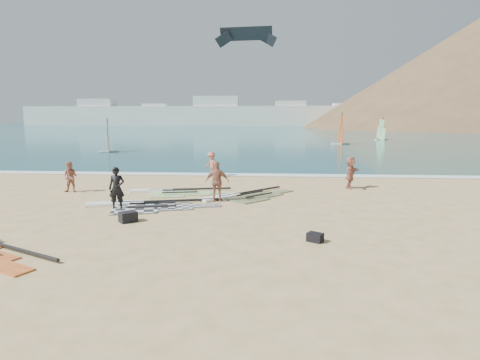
# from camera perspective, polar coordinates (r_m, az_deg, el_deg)

# --- Properties ---
(ground) EXTENTS (300.00, 300.00, 0.00)m
(ground) POSITION_cam_1_polar(r_m,az_deg,el_deg) (15.25, -3.50, -6.05)
(ground) COLOR #D8B07E
(ground) RESTS_ON ground
(sea) EXTENTS (300.00, 240.00, 0.06)m
(sea) POSITION_cam_1_polar(r_m,az_deg,el_deg) (146.66, 3.53, 7.49)
(sea) COLOR #0B5050
(sea) RESTS_ON ground
(surf_line) EXTENTS (300.00, 1.20, 0.04)m
(surf_line) POSITION_cam_1_polar(r_m,az_deg,el_deg) (27.25, -0.01, 0.68)
(surf_line) COLOR white
(surf_line) RESTS_ON ground
(far_town) EXTENTS (160.00, 8.00, 12.00)m
(far_town) POSITION_cam_1_polar(r_m,az_deg,el_deg) (165.54, -1.89, 9.23)
(far_town) COLOR white
(far_town) RESTS_ON ground
(rig_grey) EXTENTS (6.19, 3.21, 0.20)m
(rig_grey) POSITION_cam_1_polar(r_m,az_deg,el_deg) (18.40, -13.76, -3.51)
(rig_grey) COLOR #262729
(rig_grey) RESTS_ON ground
(rig_green) EXTENTS (5.45, 2.69, 0.20)m
(rig_green) POSITION_cam_1_polar(r_m,az_deg,el_deg) (21.31, -9.71, -1.68)
(rig_green) COLOR #63B324
(rig_green) RESTS_ON ground
(rig_orange) EXTENTS (4.64, 4.29, 0.20)m
(rig_orange) POSITION_cam_1_polar(r_m,az_deg,el_deg) (19.87, 0.38, -2.33)
(rig_orange) COLOR #E06506
(rig_orange) RESTS_ON ground
(gear_bag_near) EXTENTS (0.76, 0.75, 0.39)m
(gear_bag_near) POSITION_cam_1_polar(r_m,az_deg,el_deg) (15.85, -15.62, -5.06)
(gear_bag_near) COLOR black
(gear_bag_near) RESTS_ON ground
(gear_bag_far) EXTENTS (0.59, 0.54, 0.29)m
(gear_bag_far) POSITION_cam_1_polar(r_m,az_deg,el_deg) (13.16, 10.63, -8.01)
(gear_bag_far) COLOR black
(gear_bag_far) RESTS_ON ground
(person_wetsuit) EXTENTS (0.73, 0.53, 1.84)m
(person_wetsuit) POSITION_cam_1_polar(r_m,az_deg,el_deg) (17.95, -17.13, -1.14)
(person_wetsuit) COLOR black
(person_wetsuit) RESTS_ON ground
(beachgoer_left) EXTENTS (0.82, 0.65, 1.63)m
(beachgoer_left) POSITION_cam_1_polar(r_m,az_deg,el_deg) (22.86, -22.96, 0.39)
(beachgoer_left) COLOR #AD6A56
(beachgoer_left) RESTS_ON ground
(beachgoer_mid) EXTENTS (1.20, 1.20, 1.67)m
(beachgoer_mid) POSITION_cam_1_polar(r_m,az_deg,el_deg) (26.56, -4.07, 2.25)
(beachgoer_mid) COLOR #BA6454
(beachgoer_mid) RESTS_ON ground
(beachgoer_back) EXTENTS (1.11, 0.47, 1.89)m
(beachgoer_back) POSITION_cam_1_polar(r_m,az_deg,el_deg) (18.79, -3.25, -0.23)
(beachgoer_back) COLOR #A26752
(beachgoer_back) RESTS_ON ground
(beachgoer_right) EXTENTS (1.23, 1.73, 1.80)m
(beachgoer_right) POSITION_cam_1_polar(r_m,az_deg,el_deg) (22.99, 15.43, 1.05)
(beachgoer_right) COLOR #BB705C
(beachgoer_right) RESTS_ON ground
(windsurfer_left) EXTENTS (2.14, 2.32, 3.83)m
(windsurfer_left) POSITION_cam_1_polar(r_m,az_deg,el_deg) (46.93, -18.25, 5.17)
(windsurfer_left) COLOR white
(windsurfer_left) RESTS_ON ground
(windsurfer_centre) EXTENTS (2.54, 3.05, 4.55)m
(windsurfer_centre) POSITION_cam_1_polar(r_m,az_deg,el_deg) (58.99, 14.13, 6.21)
(windsurfer_centre) COLOR white
(windsurfer_centre) RESTS_ON ground
(windsurfer_right) EXTENTS (2.22, 2.49, 3.91)m
(windsurfer_right) POSITION_cam_1_polar(r_m,az_deg,el_deg) (72.03, 19.45, 6.32)
(windsurfer_right) COLOR white
(windsurfer_right) RESTS_ON ground
(kitesurf_kite) EXTENTS (8.42, 1.59, 2.64)m
(kitesurf_kite) POSITION_cam_1_polar(r_m,az_deg,el_deg) (57.29, 0.87, 19.89)
(kitesurf_kite) COLOR black
(kitesurf_kite) RESTS_ON ground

